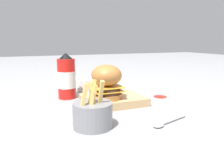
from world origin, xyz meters
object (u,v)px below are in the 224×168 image
ketchup_bottle (67,78)px  serving_board (112,100)px  fries_basket (93,114)px  spoon (164,123)px  burger (107,81)px  side_bowl (85,83)px

ketchup_bottle → serving_board: bearing=-46.9°
ketchup_bottle → fries_basket: size_ratio=1.39×
spoon → burger: bearing=-86.4°
serving_board → side_bowl: (-0.03, 0.30, 0.02)m
burger → fries_basket: size_ratio=0.91×
serving_board → spoon: 0.28m
serving_board → burger: (-0.03, -0.02, 0.08)m
burger → spoon: bearing=-70.3°
ketchup_bottle → side_bowl: size_ratio=1.27×
side_bowl → spoon: size_ratio=1.03×
fries_basket → spoon: fries_basket is taller
side_bowl → fries_basket: bearing=-103.6°
burger → fries_basket: (-0.11, -0.18, -0.06)m
side_bowl → serving_board: bearing=-85.1°
ketchup_bottle → spoon: ketchup_bottle is taller
burger → ketchup_bottle: (-0.12, 0.18, -0.01)m
serving_board → fries_basket: bearing=-126.0°
burger → fries_basket: bearing=-122.5°
burger → ketchup_bottle: size_ratio=0.66×
burger → side_bowl: burger is taller
serving_board → side_bowl: side_bowl is taller
fries_basket → spoon: size_ratio=0.94×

